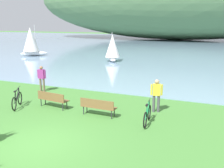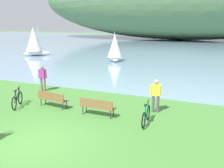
# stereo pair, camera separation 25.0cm
# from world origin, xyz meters

# --- Properties ---
(ground_plane) EXTENTS (200.00, 200.00, 0.00)m
(ground_plane) POSITION_xyz_m (0.00, 0.00, 0.00)
(ground_plane) COLOR #478438
(bay_water) EXTENTS (180.00, 80.00, 0.04)m
(bay_water) POSITION_xyz_m (0.00, 47.82, 0.02)
(bay_water) COLOR #7A99B2
(bay_water) RESTS_ON ground
(park_bench_near_camera) EXTENTS (1.84, 0.68, 0.88)m
(park_bench_near_camera) POSITION_xyz_m (-2.04, 3.85, 0.52)
(park_bench_near_camera) COLOR brown
(park_bench_near_camera) RESTS_ON ground
(park_bench_further_along) EXTENTS (1.81, 0.51, 0.88)m
(park_bench_further_along) POSITION_xyz_m (0.77, 3.66, 0.52)
(park_bench_further_along) COLOR brown
(park_bench_further_along) RESTS_ON ground
(bicycle_leaning_near_bench) EXTENTS (0.22, 1.77, 1.01)m
(bicycle_leaning_near_bench) POSITION_xyz_m (3.25, 3.66, 0.40)
(bicycle_leaning_near_bench) COLOR black
(bicycle_leaning_near_bench) RESTS_ON ground
(bicycle_beside_path) EXTENTS (0.84, 1.61, 1.01)m
(bicycle_beside_path) POSITION_xyz_m (-3.87, 3.17, 0.40)
(bicycle_beside_path) COLOR black
(bicycle_beside_path) RESTS_ON ground
(person_at_shoreline) EXTENTS (0.60, 0.27, 1.71)m
(person_at_shoreline) POSITION_xyz_m (-4.71, 6.43, 0.98)
(person_at_shoreline) COLOR #72604C
(person_at_shoreline) RESTS_ON ground
(person_on_the_grass) EXTENTS (0.59, 0.32, 1.71)m
(person_on_the_grass) POSITION_xyz_m (3.24, 5.36, 0.98)
(person_on_the_grass) COLOR #4C4C51
(person_on_the_grass) RESTS_ON ground
(sailboat_mid_bay) EXTENTS (3.44, 3.19, 4.17)m
(sailboat_mid_bay) POSITION_xyz_m (-17.71, 21.05, 2.00)
(sailboat_mid_bay) COLOR white
(sailboat_mid_bay) RESTS_ON bay_water
(sailboat_toward_hillside) EXTENTS (2.35, 2.90, 3.37)m
(sailboat_toward_hillside) POSITION_xyz_m (-5.58, 20.57, 1.63)
(sailboat_toward_hillside) COLOR white
(sailboat_toward_hillside) RESTS_ON bay_water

